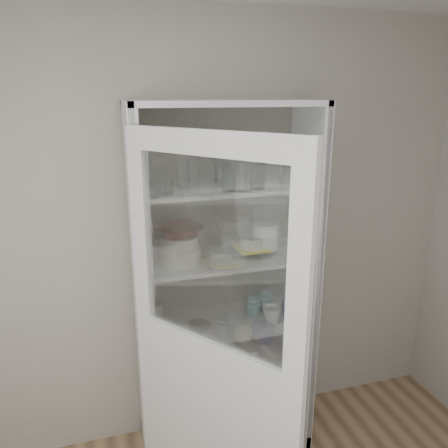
{
  "coord_description": "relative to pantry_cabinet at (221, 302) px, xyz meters",
  "views": [
    {
      "loc": [
        -0.45,
        -0.93,
        2.13
      ],
      "look_at": [
        0.2,
        1.27,
        1.44
      ],
      "focal_mm": 35.0,
      "sensor_mm": 36.0,
      "label": 1
    }
  ],
  "objects": [
    {
      "name": "wall_back",
      "position": [
        -0.2,
        0.16,
        0.36
      ],
      "size": [
        3.6,
        0.02,
        2.6
      ],
      "primitive_type": "cube",
      "color": "#B8B5A9",
      "rests_on": "ground"
    },
    {
      "name": "yellow_trivet",
      "position": [
        0.17,
        -0.05,
        0.34
      ],
      "size": [
        0.18,
        0.18,
        0.01
      ],
      "primitive_type": "cube",
      "rotation": [
        0.0,
        0.0,
        0.04
      ],
      "color": "yellow",
      "rests_on": "glass_platter"
    },
    {
      "name": "measuring_cups",
      "position": [
        -0.17,
        -0.13,
        -0.06
      ],
      "size": [
        0.1,
        0.1,
        0.04
      ],
      "primitive_type": "cylinder",
      "color": "#B6B9C6",
      "rests_on": "shelf_mugs"
    },
    {
      "name": "tumbler_10",
      "position": [
        0.15,
        -0.08,
        0.79
      ],
      "size": [
        0.07,
        0.07,
        0.14
      ],
      "primitive_type": "cylinder",
      "rotation": [
        0.0,
        0.0,
        -0.05
      ],
      "color": "silver",
      "rests_on": "shelf_glass"
    },
    {
      "name": "tumbler_12",
      "position": [
        0.33,
        -0.09,
        0.79
      ],
      "size": [
        0.07,
        0.07,
        0.14
      ],
      "primitive_type": "cylinder",
      "color": "silver",
      "rests_on": "shelf_glass"
    },
    {
      "name": "goblet_3",
      "position": [
        0.26,
        0.05,
        0.81
      ],
      "size": [
        0.08,
        0.08,
        0.17
      ],
      "primitive_type": null,
      "color": "silver",
      "rests_on": "shelf_glass"
    },
    {
      "name": "plate_stack_back",
      "position": [
        -0.36,
        0.05,
        0.36
      ],
      "size": [
        0.22,
        0.22,
        0.07
      ],
      "primitive_type": "cylinder",
      "color": "silver",
      "rests_on": "shelf_plates"
    },
    {
      "name": "goblet_0",
      "position": [
        -0.41,
        0.02,
        0.81
      ],
      "size": [
        0.08,
        0.08,
        0.19
      ],
      "primitive_type": null,
      "color": "silver",
      "rests_on": "shelf_glass"
    },
    {
      "name": "tumbler_7",
      "position": [
        -0.41,
        -0.04,
        0.78
      ],
      "size": [
        0.07,
        0.07,
        0.13
      ],
      "primitive_type": "cylinder",
      "rotation": [
        0.0,
        0.0,
        0.2
      ],
      "color": "silver",
      "rests_on": "shelf_glass"
    },
    {
      "name": "glass_platter",
      "position": [
        0.17,
        -0.05,
        0.33
      ],
      "size": [
        0.32,
        0.32,
        0.02
      ],
      "primitive_type": "cylinder",
      "rotation": [
        0.0,
        0.0,
        0.14
      ],
      "color": "silver",
      "rests_on": "shelf_plates"
    },
    {
      "name": "mug_teal",
      "position": [
        0.28,
        -0.01,
        -0.03
      ],
      "size": [
        0.12,
        0.12,
        0.1
      ],
      "primitive_type": "imported",
      "rotation": [
        0.0,
        0.0,
        0.07
      ],
      "color": "#1F6C75",
      "rests_on": "shelf_mugs"
    },
    {
      "name": "tin_box",
      "position": [
        0.1,
        -0.1,
        -0.45
      ],
      "size": [
        0.24,
        0.2,
        0.06
      ],
      "primitive_type": "cube",
      "rotation": [
        0.0,
        0.0,
        -0.33
      ],
      "color": "gray",
      "rests_on": "shelf_bot"
    },
    {
      "name": "tumbler_0",
      "position": [
        -0.41,
        -0.22,
        0.79
      ],
      "size": [
        0.07,
        0.07,
        0.13
      ],
      "primitive_type": "cylinder",
      "rotation": [
        0.0,
        0.0,
        0.06
      ],
      "color": "silver",
      "rests_on": "shelf_glass"
    },
    {
      "name": "goblet_1",
      "position": [
        -0.0,
        0.06,
        0.8
      ],
      "size": [
        0.07,
        0.07,
        0.16
      ],
      "primitive_type": null,
      "color": "silver",
      "rests_on": "shelf_glass"
    },
    {
      "name": "pantry_cabinet",
      "position": [
        0.0,
        0.0,
        0.0
      ],
      "size": [
        1.0,
        0.45,
        2.1
      ],
      "color": "silver",
      "rests_on": "floor"
    },
    {
      "name": "tumbler_1",
      "position": [
        -0.33,
        -0.19,
        0.79
      ],
      "size": [
        0.09,
        0.09,
        0.15
      ],
      "primitive_type": "cylinder",
      "rotation": [
        0.0,
        0.0,
        0.33
      ],
      "color": "silver",
      "rests_on": "shelf_glass"
    },
    {
      "name": "tumbler_11",
      "position": [
        0.21,
        -0.07,
        0.79
      ],
      "size": [
        0.08,
        0.08,
        0.14
      ],
      "primitive_type": "cylinder",
      "rotation": [
        0.0,
        0.0,
        0.08
      ],
      "color": "silver",
      "rests_on": "shelf_glass"
    },
    {
      "name": "cupboard_door",
      "position": [
        -0.23,
        -0.65,
        -0.07
      ],
      "size": [
        0.57,
        0.74,
        2.0
      ],
      "rotation": [
        0.0,
        0.0,
        -0.93
      ],
      "color": "silver",
      "rests_on": "floor"
    },
    {
      "name": "tumbler_8",
      "position": [
        -0.22,
        -0.05,
        0.79
      ],
      "size": [
        0.09,
        0.09,
        0.14
      ],
      "primitive_type": "cylinder",
      "rotation": [
        0.0,
        0.0,
        -0.39
      ],
      "color": "silver",
      "rests_on": "shelf_glass"
    },
    {
      "name": "cream_bowl",
      "position": [
        -0.25,
        -0.09,
        0.44
      ],
      "size": [
        0.22,
        0.22,
        0.06
      ],
      "primitive_type": "cylinder",
      "rotation": [
        0.0,
        0.0,
        -0.1
      ],
      "color": "silver",
      "rests_on": "plate_stack_front"
    },
    {
      "name": "tumbler_3",
      "position": [
        0.04,
        -0.23,
        0.79
      ],
      "size": [
        0.08,
        0.08,
        0.14
      ],
      "primitive_type": "cylinder",
      "rotation": [
        0.0,
        0.0,
        -0.09
      ],
      "color": "silver",
      "rests_on": "shelf_glass"
    },
    {
      "name": "white_ramekin",
      "position": [
        0.17,
        -0.05,
        0.38
      ],
      "size": [
        0.15,
        0.15,
        0.06
      ],
      "primitive_type": "cylinder",
      "rotation": [
        0.0,
        0.0,
        0.07
      ],
      "color": "silver",
      "rests_on": "yellow_trivet"
    },
    {
      "name": "tumbler_9",
      "position": [
        -0.02,
        -0.07,
        0.78
      ],
      "size": [
        0.07,
        0.07,
        0.13
      ],
      "primitive_type": "cylinder",
      "rotation": [
        0.0,
        0.0,
        -0.08
      ],
      "color": "silver",
      "rests_on": "shelf_glass"
    },
    {
      "name": "plate_stack_front",
      "position": [
        -0.25,
        -0.09,
        0.36
      ],
      "size": [
        0.23,
        0.23,
        0.08
      ],
      "primitive_type": "cylinder",
      "color": "silver",
      "rests_on": "shelf_plates"
    },
    {
      "name": "white_canister",
      "position": [
        -0.41,
        -0.02,
        -0.01
      ],
      "size": [
        0.15,
        0.15,
        0.14
      ],
      "primitive_type": "cylinder",
      "rotation": [
        0.0,
        0.0,
        -0.33
      ],
      "color": "silver",
      "rests_on": "shelf_mugs"
    },
    {
      "name": "tumbler_2",
      "position": [
        -0.02,
        -0.21,
        0.78
      ],
      "size": [
        0.07,
        0.07,
        0.13
      ],
      "primitive_type": "cylinder",
      "rotation": [
        0.0,
        0.0,
        -0.19
      ],
      "color": "silver",
      "rests_on": "shelf_glass"
    },
    {
      "name": "mug_blue",
      "position": [
        0.4,
        -0.16,
        -0.03
      ],
      "size": [
        0.16,
        0.16,
        0.11
      ],
      "primitive_type": "imported",
      "rotation": [
        0.0,
        0.0,
        -0.24
      ],
      "color": "navy",
      "rests_on": "shelf_mugs"
    },
    {
      "name": "cream_dish",
      "position": [
        -0.17,
        -0.09,
        -0.44
      ],
      "size": [
        0.29,
        0.29,
        0.07
      ],
      "primitive_type": "imported",
      "rotation": [
        0.0,
        0.0,
        -0.42
      ],
      "color": "silver",
      "rests_on": "shelf_bot"
    },
    {
      "name": "tumbler_6",
      "position": [
        0.41,
        -0.19,
        0.79
      ],
      "size": [
        0.09,
        0.09,
        0.14
      ],
      "primitive_type": "cylinder",
      "rotation": [
        0.0,
        0.0,
        -0.28
      ],
      "color": "silver",
      "rests_on": "shelf_glass"
    },
    {
      "name": "teal_jar",
      "position": [
        0.19,
        -0.06,
        -0.03
      ],
      "size": [
        0.08,
        0.08,
        0.1
      ],
      "color": "#1F6C75",
      "rests_on": "shelf_mugs"
    },
    {
      "name": "mug_white",
      "position": [
        0.25,
        -0.18,
        -0.03
      ],
      "size": [
        0.13,
        0.13,
        0.1
      ],
      "primitive_type": "imported",
      "rotation": [
        0.0,
        0.0,
        0.19
      ],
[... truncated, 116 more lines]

